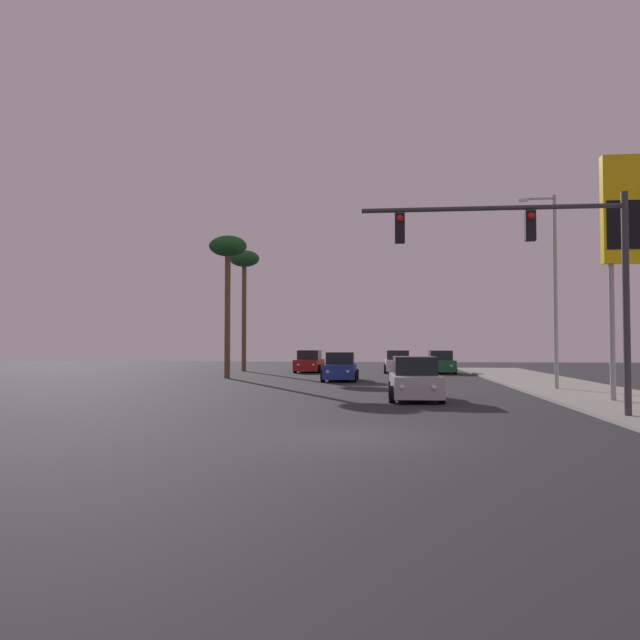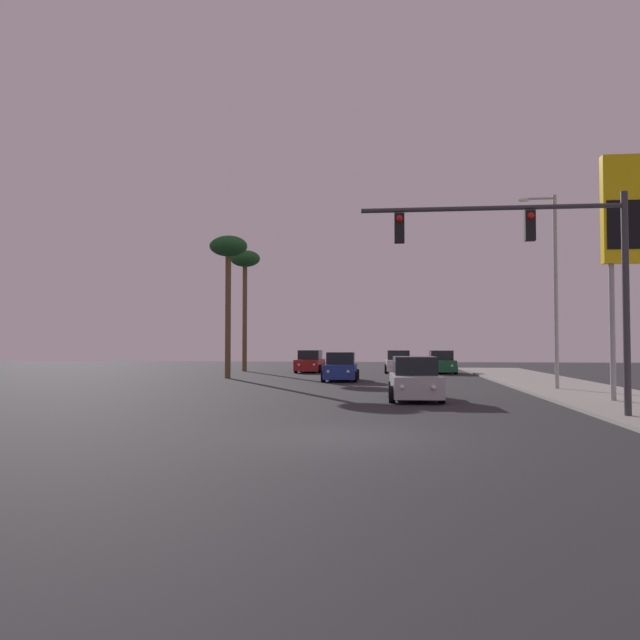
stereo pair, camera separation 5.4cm
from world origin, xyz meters
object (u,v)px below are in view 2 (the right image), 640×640
at_px(car_silver, 415,380).
at_px(palm_tree_far, 245,266).
at_px(car_red, 310,362).
at_px(traffic_light_mast, 546,256).
at_px(street_lamp, 553,281).
at_px(gas_station_sign, 630,223).
at_px(palm_tree_mid, 228,254).
at_px(car_green, 441,363).
at_px(car_blue, 341,368).
at_px(car_white, 398,363).

relative_size(car_silver, palm_tree_far, 0.45).
bearing_deg(car_red, traffic_light_mast, 112.33).
bearing_deg(street_lamp, car_red, 127.64).
distance_m(car_red, street_lamp, 22.52).
distance_m(car_red, gas_station_sign, 28.38).
bearing_deg(palm_tree_mid, car_red, 64.15).
relative_size(traffic_light_mast, gas_station_sign, 0.86).
distance_m(car_green, car_silver, 22.32).
bearing_deg(car_green, car_blue, 55.29).
relative_size(car_silver, traffic_light_mast, 0.56).
bearing_deg(palm_tree_mid, car_green, 29.82).
bearing_deg(palm_tree_far, car_red, -14.02).
bearing_deg(car_red, palm_tree_far, -11.86).
xyz_separation_m(car_silver, street_lamp, (6.60, 5.25, 4.36)).
distance_m(car_white, street_lamp, 19.06).
height_order(traffic_light_mast, palm_tree_mid, palm_tree_mid).
relative_size(street_lamp, palm_tree_mid, 0.99).
height_order(car_green, gas_station_sign, gas_station_sign).
distance_m(street_lamp, palm_tree_far, 26.89).
height_order(gas_station_sign, palm_tree_mid, gas_station_sign).
relative_size(car_red, gas_station_sign, 0.48).
bearing_deg(car_blue, gas_station_sign, 130.98).
distance_m(traffic_light_mast, palm_tree_far, 33.98).
distance_m(traffic_light_mast, street_lamp, 11.40).
height_order(car_green, street_lamp, street_lamp).
bearing_deg(street_lamp, car_white, 111.51).
xyz_separation_m(car_red, palm_tree_far, (-5.41, 1.35, 7.63)).
bearing_deg(palm_tree_mid, car_silver, -51.83).
bearing_deg(car_blue, car_red, -74.51).
relative_size(car_green, car_blue, 1.00).
relative_size(car_red, car_silver, 1.00).
bearing_deg(car_silver, car_green, -99.68).
distance_m(car_silver, car_white, 22.51).
xyz_separation_m(car_silver, gas_station_sign, (7.82, -0.80, 5.86)).
bearing_deg(car_white, car_red, -2.96).
bearing_deg(car_red, car_blue, 108.54).
bearing_deg(traffic_light_mast, palm_tree_mid, 126.47).
bearing_deg(car_red, palm_tree_mid, 66.31).
xyz_separation_m(car_silver, palm_tree_mid, (-11.08, 14.10, 7.12)).
bearing_deg(car_green, street_lamp, 101.33).
xyz_separation_m(car_blue, street_lamp, (10.37, -6.86, 4.36)).
distance_m(palm_tree_mid, palm_tree_far, 10.09).
bearing_deg(traffic_light_mast, palm_tree_far, 118.02).
bearing_deg(traffic_light_mast, street_lamp, 74.56).
distance_m(car_blue, gas_station_sign, 18.31).
relative_size(car_red, street_lamp, 0.48).
bearing_deg(traffic_light_mast, car_red, 110.17).
relative_size(car_green, palm_tree_far, 0.45).
height_order(gas_station_sign, palm_tree_far, palm_tree_far).
relative_size(car_red, palm_tree_far, 0.45).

